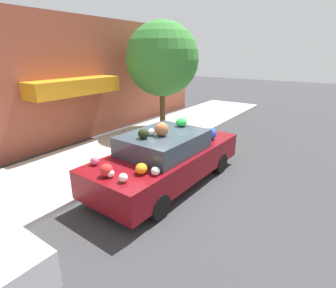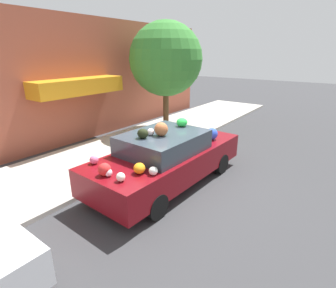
{
  "view_description": "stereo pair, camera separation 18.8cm",
  "coord_description": "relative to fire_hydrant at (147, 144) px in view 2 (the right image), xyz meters",
  "views": [
    {
      "loc": [
        -5.23,
        -3.68,
        3.32
      ],
      "look_at": [
        0.0,
        -0.08,
        1.1
      ],
      "focal_mm": 28.0,
      "sensor_mm": 36.0,
      "label": 1
    },
    {
      "loc": [
        -5.12,
        -3.83,
        3.32
      ],
      "look_at": [
        0.0,
        -0.08,
        1.1
      ],
      "focal_mm": 28.0,
      "sensor_mm": 36.0,
      "label": 2
    }
  ],
  "objects": [
    {
      "name": "art_car",
      "position": [
        -1.11,
        -1.65,
        0.29
      ],
      "size": [
        4.66,
        1.99,
        1.76
      ],
      "rotation": [
        0.0,
        0.0,
        -0.04
      ],
      "color": "maroon",
      "rests_on": "ground"
    },
    {
      "name": "sidewalk_curb",
      "position": [
        -1.07,
        1.13,
        -0.4
      ],
      "size": [
        24.0,
        3.2,
        0.11
      ],
      "color": "#B2ADA3",
      "rests_on": "ground"
    },
    {
      "name": "fire_hydrant",
      "position": [
        0.0,
        0.0,
        0.0
      ],
      "size": [
        0.2,
        0.2,
        0.7
      ],
      "color": "red",
      "rests_on": "sidewalk_curb"
    },
    {
      "name": "street_tree",
      "position": [
        2.83,
        1.31,
        2.6
      ],
      "size": [
        2.99,
        2.99,
        4.44
      ],
      "color": "brown",
      "rests_on": "sidewalk_curb"
    },
    {
      "name": "ground_plane",
      "position": [
        -1.07,
        -1.57,
        -0.46
      ],
      "size": [
        60.0,
        60.0,
        0.0
      ],
      "primitive_type": "plane",
      "color": "#38383A"
    },
    {
      "name": "building_facade",
      "position": [
        -1.02,
        3.35,
        1.85
      ],
      "size": [
        18.0,
        1.2,
        4.63
      ],
      "color": "#9E4C38",
      "rests_on": "ground"
    }
  ]
}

